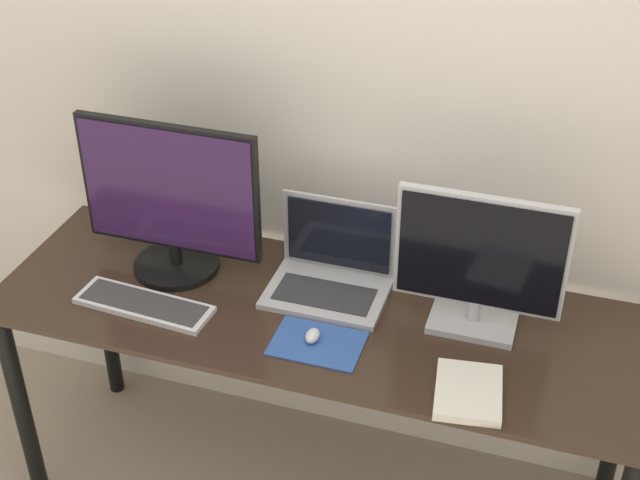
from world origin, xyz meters
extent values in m
cube|color=silver|center=(0.00, 0.69, 1.25)|extent=(7.00, 0.05, 2.50)
cube|color=#332319|center=(0.00, 0.31, 0.75)|extent=(1.87, 0.63, 0.02)
cylinder|color=black|center=(-0.88, 0.06, 0.37)|extent=(0.05, 0.05, 0.74)
cylinder|color=black|center=(-0.88, 0.57, 0.37)|extent=(0.05, 0.05, 0.74)
cylinder|color=black|center=(0.88, 0.57, 0.37)|extent=(0.05, 0.05, 0.74)
cylinder|color=black|center=(-0.47, 0.39, 0.77)|extent=(0.26, 0.26, 0.02)
cylinder|color=black|center=(-0.47, 0.39, 0.81)|extent=(0.04, 0.04, 0.07)
cube|color=black|center=(-0.47, 0.40, 1.03)|extent=(0.55, 0.02, 0.40)
cube|color=#331947|center=(-0.47, 0.38, 1.03)|extent=(0.52, 0.01, 0.38)
cube|color=#B2B2B7|center=(0.42, 0.39, 0.77)|extent=(0.24, 0.16, 0.02)
cylinder|color=#B2B2B7|center=(0.42, 0.39, 0.81)|extent=(0.04, 0.04, 0.06)
cube|color=#B2B2B7|center=(0.42, 0.40, 0.99)|extent=(0.46, 0.02, 0.34)
cube|color=black|center=(0.42, 0.38, 0.99)|extent=(0.43, 0.01, 0.31)
cube|color=#ADADB2|center=(0.00, 0.39, 0.77)|extent=(0.34, 0.24, 0.02)
cube|color=#2D2D33|center=(0.00, 0.37, 0.78)|extent=(0.28, 0.13, 0.00)
cube|color=#ADADB2|center=(0.00, 0.52, 0.89)|extent=(0.34, 0.01, 0.24)
cube|color=black|center=(0.00, 0.51, 0.89)|extent=(0.31, 0.00, 0.21)
cube|color=silver|center=(-0.48, 0.18, 0.77)|extent=(0.41, 0.15, 0.02)
cube|color=#383838|center=(-0.48, 0.18, 0.77)|extent=(0.37, 0.13, 0.00)
cube|color=#2D519E|center=(0.04, 0.18, 0.76)|extent=(0.24, 0.17, 0.00)
ellipsoid|color=silver|center=(0.03, 0.18, 0.78)|extent=(0.04, 0.06, 0.03)
cube|color=silver|center=(0.46, 0.10, 0.77)|extent=(0.19, 0.23, 0.02)
cube|color=white|center=(0.46, 0.10, 0.77)|extent=(0.18, 0.22, 0.02)
camera|label=1|loc=(0.61, -1.58, 2.29)|focal=50.00mm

